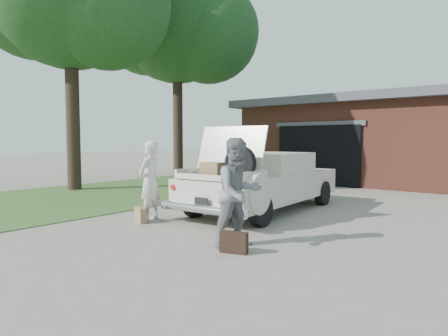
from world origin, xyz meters
The scene contains 9 objects.
ground centered at (0.00, 0.00, 0.00)m, with size 90.00×90.00×0.00m, color gray.
grass_strip centered at (-5.50, 3.00, 0.01)m, with size 6.00×16.00×0.02m, color #2D4C1E.
house centered at (0.98, 11.47, 1.67)m, with size 12.80×7.80×3.30m.
tree_back centered at (-7.95, 7.24, 6.88)m, with size 6.81×5.92×10.15m.
sedan centered at (-0.10, 2.20, 0.70)m, with size 2.15×4.89×1.95m.
woman_left centered at (-1.28, -0.25, 0.82)m, with size 0.60×0.39×1.65m, color beige.
woman_right centered at (1.36, -0.72, 0.85)m, with size 0.82×0.64×1.70m, color gray.
suitcase_left centered at (-1.30, -0.49, 0.15)m, with size 0.39×0.13×0.30m, color #9F7951.
suitcase_right centered at (1.51, -1.04, 0.16)m, with size 0.41×0.13×0.32m, color black.
Camera 1 is at (5.01, -5.62, 1.66)m, focal length 32.00 mm.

